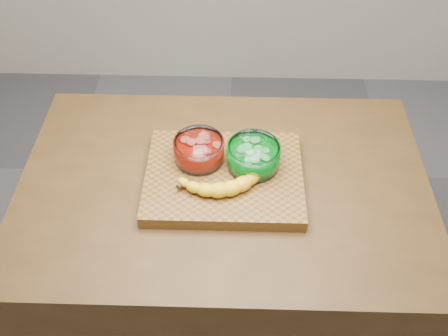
{
  "coord_description": "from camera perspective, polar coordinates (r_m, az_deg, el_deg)",
  "views": [
    {
      "loc": [
        0.03,
        -0.97,
        1.98
      ],
      "look_at": [
        0.0,
        0.0,
        0.96
      ],
      "focal_mm": 40.0,
      "sensor_mm": 36.0,
      "label": 1
    }
  ],
  "objects": [
    {
      "name": "bowl_red",
      "position": [
        1.44,
        -2.87,
        2.03
      ],
      "size": [
        0.15,
        0.15,
        0.07
      ],
      "color": "white",
      "rests_on": "cutting_board"
    },
    {
      "name": "counter",
      "position": [
        1.81,
        0.0,
        -11.17
      ],
      "size": [
        1.2,
        0.8,
        0.9
      ],
      "primitive_type": "cube",
      "color": "#462E15",
      "rests_on": "ground"
    },
    {
      "name": "banana",
      "position": [
        1.39,
        -0.11,
        -0.86
      ],
      "size": [
        0.28,
        0.18,
        0.04
      ],
      "primitive_type": null,
      "color": "gold",
      "rests_on": "cutting_board"
    },
    {
      "name": "cutting_board",
      "position": [
        1.44,
        0.0,
        -1.1
      ],
      "size": [
        0.45,
        0.35,
        0.04
      ],
      "primitive_type": "cube",
      "color": "brown",
      "rests_on": "counter"
    },
    {
      "name": "bowl_green",
      "position": [
        1.43,
        3.37,
        1.36
      ],
      "size": [
        0.15,
        0.15,
        0.07
      ],
      "color": "white",
      "rests_on": "cutting_board"
    },
    {
      "name": "ground",
      "position": [
        2.21,
        0.0,
        -17.44
      ],
      "size": [
        3.5,
        3.5,
        0.0
      ],
      "primitive_type": "plane",
      "color": "#5C5C60",
      "rests_on": "ground"
    }
  ]
}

